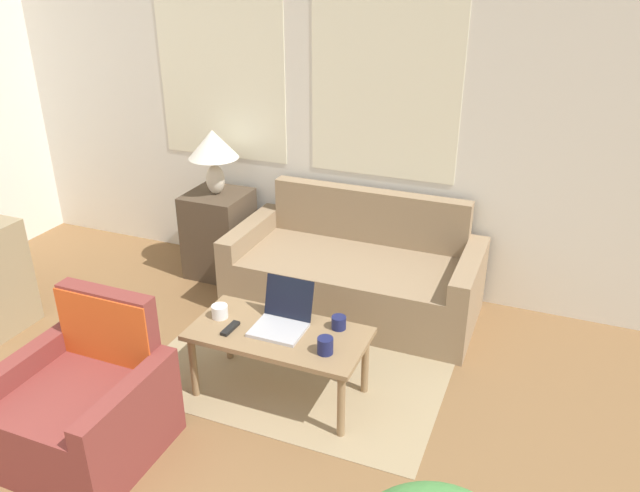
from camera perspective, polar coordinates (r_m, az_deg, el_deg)
name	(u,v)px	position (r m, az deg, el deg)	size (l,w,h in m)	color
wall_back	(310,114)	(4.82, -0.95, 11.95)	(6.29, 0.06, 2.60)	white
rug	(315,345)	(4.28, -0.45, -9.01)	(1.85, 1.84, 0.01)	#9E8966
couch	(356,274)	(4.62, 3.27, -2.61)	(1.79, 0.84, 0.82)	#937A5B
armchair	(87,407)	(3.58, -20.54, -13.62)	(0.77, 0.72, 0.82)	brown
side_table	(220,233)	(5.13, -9.17, 1.14)	(0.47, 0.47, 0.69)	#4C3D2D
table_lamp	(213,149)	(4.89, -9.74, 8.77)	(0.39, 0.39, 0.51)	beige
coffee_table	(279,339)	(3.65, -3.78, -8.50)	(1.03, 0.51, 0.44)	#8E704C
laptop	(282,318)	(3.64, -3.46, -6.56)	(0.30, 0.32, 0.26)	#B7B7BC
cup_navy	(220,311)	(3.78, -9.15, -5.93)	(0.10, 0.10, 0.08)	white
cup_yellow	(339,323)	(3.63, 1.73, -7.01)	(0.09, 0.09, 0.08)	#191E4C
cup_white	(325,346)	(3.42, 0.49, -9.09)	(0.09, 0.09, 0.09)	#191E4C
tv_remote	(230,328)	(3.67, -8.21, -7.46)	(0.05, 0.15, 0.02)	black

